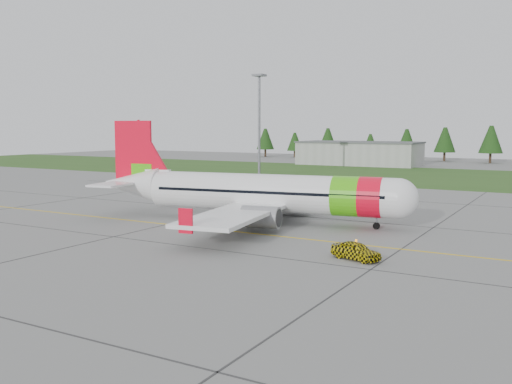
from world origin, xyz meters
The scene contains 9 objects.
ground centered at (0.00, 0.00, 0.00)m, with size 320.00×320.00×0.00m, color gray.
aircraft centered at (-6.98, 14.31, 3.17)m, with size 36.15×33.70×11.00m.
follow_me_car centered at (7.96, 2.51, 2.07)m, with size 1.66×1.41×4.13m, color yellow.
service_van centered at (-14.30, 54.73, 2.03)m, with size 1.42×1.34×4.06m, color silver.
grass_strip centered at (0.00, 82.00, 0.01)m, with size 320.00×50.00×0.03m, color #30561E.
taxi_guideline centered at (0.00, 8.00, 0.01)m, with size 120.00×0.25×0.02m, color gold.
hangar_west centered at (-30.00, 110.00, 3.00)m, with size 32.00×14.00×6.00m, color #A8A8A3.
floodlight_mast centered at (-32.00, 58.00, 10.00)m, with size 0.50×0.50×20.00m, color slate.
treeline centered at (0.00, 138.00, 5.00)m, with size 160.00×8.00×10.00m, color #1C3F14, non-canonical shape.
Camera 1 is at (22.79, -39.08, 10.24)m, focal length 40.00 mm.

